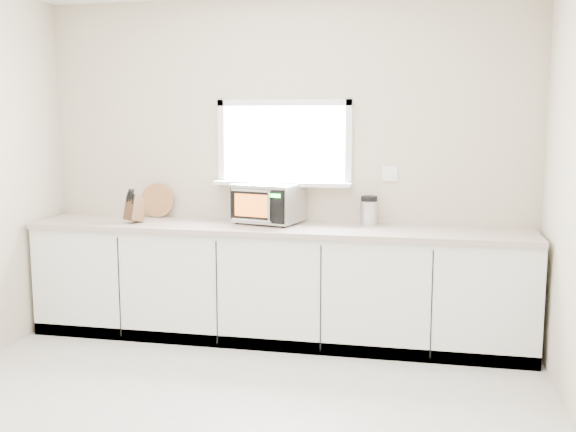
# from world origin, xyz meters

# --- Properties ---
(back_wall) EXTENTS (4.00, 0.17, 2.70)m
(back_wall) POSITION_xyz_m (0.00, 2.00, 1.36)
(back_wall) COLOR #C2B89A
(back_wall) RESTS_ON ground
(cabinets) EXTENTS (3.92, 0.60, 0.88)m
(cabinets) POSITION_xyz_m (0.00, 1.70, 0.44)
(cabinets) COLOR white
(cabinets) RESTS_ON ground
(countertop) EXTENTS (3.92, 0.64, 0.04)m
(countertop) POSITION_xyz_m (0.00, 1.69, 0.90)
(countertop) COLOR #C1AE9F
(countertop) RESTS_ON cabinets
(microwave) EXTENTS (0.57, 0.49, 0.32)m
(microwave) POSITION_xyz_m (-0.10, 1.82, 1.09)
(microwave) COLOR black
(microwave) RESTS_ON countertop
(knife_block) EXTENTS (0.14, 0.21, 0.28)m
(knife_block) POSITION_xyz_m (-1.14, 1.61, 1.04)
(knife_block) COLOR #4F341C
(knife_block) RESTS_ON countertop
(cutting_board) EXTENTS (0.29, 0.07, 0.29)m
(cutting_board) POSITION_xyz_m (-1.09, 1.94, 1.06)
(cutting_board) COLOR #A25E3F
(cutting_board) RESTS_ON countertop
(coffee_grinder) EXTENTS (0.16, 0.16, 0.23)m
(coffee_grinder) POSITION_xyz_m (0.70, 1.89, 1.03)
(coffee_grinder) COLOR #B6B9BE
(coffee_grinder) RESTS_ON countertop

